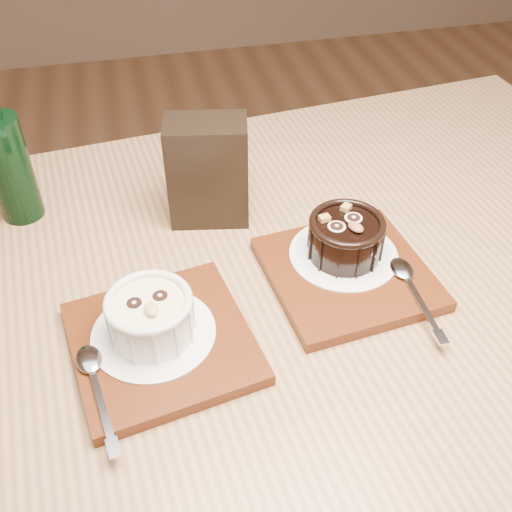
{
  "coord_description": "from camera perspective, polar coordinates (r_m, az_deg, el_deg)",
  "views": [
    {
      "loc": [
        -0.21,
        -0.4,
        1.24
      ],
      "look_at": [
        -0.1,
        0.06,
        0.81
      ],
      "focal_mm": 42.0,
      "sensor_mm": 36.0,
      "label": 1
    }
  ],
  "objects": [
    {
      "name": "spoon_left",
      "position": [
        0.61,
        -14.98,
        -11.86
      ],
      "size": [
        0.05,
        0.14,
        0.01
      ],
      "primitive_type": null,
      "rotation": [
        0.0,
        0.0,
        0.17
      ],
      "color": "silver",
      "rests_on": "tray_left"
    },
    {
      "name": "spoon_right",
      "position": [
        0.69,
        14.8,
        -3.08
      ],
      "size": [
        0.03,
        0.13,
        0.01
      ],
      "primitive_type": null,
      "rotation": [
        0.0,
        0.0,
        -0.02
      ],
      "color": "silver",
      "rests_on": "tray_right"
    },
    {
      "name": "table",
      "position": [
        0.75,
        0.9,
        -8.78
      ],
      "size": [
        1.28,
        0.92,
        0.75
      ],
      "rotation": [
        0.0,
        0.0,
        0.1
      ],
      "color": "brown",
      "rests_on": "ground"
    },
    {
      "name": "ramekin_white",
      "position": [
        0.62,
        -10.02,
        -5.53
      ],
      "size": [
        0.09,
        0.09,
        0.05
      ],
      "rotation": [
        0.0,
        0.0,
        0.16
      ],
      "color": "white",
      "rests_on": "doily_left"
    },
    {
      "name": "doily_right",
      "position": [
        0.72,
        8.33,
        0.18
      ],
      "size": [
        0.13,
        0.13,
        0.0
      ],
      "primitive_type": "cylinder",
      "color": "white",
      "rests_on": "tray_right"
    },
    {
      "name": "doily_left",
      "position": [
        0.64,
        -9.72,
        -7.25
      ],
      "size": [
        0.13,
        0.13,
        0.0
      ],
      "primitive_type": "cylinder",
      "color": "white",
      "rests_on": "tray_left"
    },
    {
      "name": "ramekin_dark",
      "position": [
        0.71,
        8.56,
        1.9
      ],
      "size": [
        0.09,
        0.09,
        0.05
      ],
      "rotation": [
        0.0,
        0.0,
        0.41
      ],
      "color": "black",
      "rests_on": "doily_right"
    },
    {
      "name": "condiment_stand",
      "position": [
        0.76,
        -4.6,
        8.01
      ],
      "size": [
        0.11,
        0.08,
        0.14
      ],
      "primitive_type": "cube",
      "rotation": [
        0.0,
        0.0,
        -0.19
      ],
      "color": "black",
      "rests_on": "table"
    },
    {
      "name": "green_bottle",
      "position": [
        0.82,
        -22.46,
        8.04
      ],
      "size": [
        0.05,
        0.05,
        0.2
      ],
      "color": "black",
      "rests_on": "table"
    },
    {
      "name": "tray_right",
      "position": [
        0.71,
        8.69,
        -1.65
      ],
      "size": [
        0.2,
        0.2,
        0.01
      ],
      "primitive_type": "cube",
      "rotation": [
        0.0,
        0.0,
        0.11
      ],
      "color": "#56250E",
      "rests_on": "table"
    },
    {
      "name": "tray_left",
      "position": [
        0.64,
        -8.93,
        -8.17
      ],
      "size": [
        0.21,
        0.21,
        0.01
      ],
      "primitive_type": "cube",
      "rotation": [
        0.0,
        0.0,
        0.17
      ],
      "color": "#56250E",
      "rests_on": "table"
    }
  ]
}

